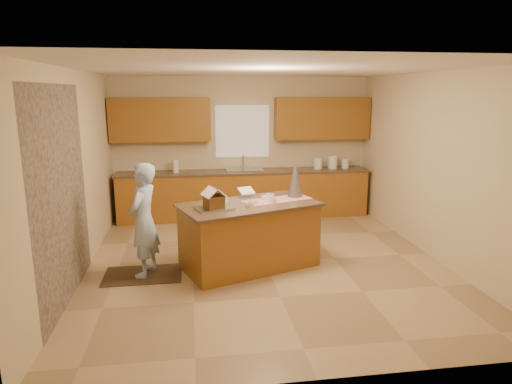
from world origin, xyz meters
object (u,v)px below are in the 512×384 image
Objects in this scene: tinsel_tree at (295,178)px; gingerbread_house at (214,200)px; island_base at (249,237)px; boy at (144,220)px.

tinsel_tree reaches higher than gingerbread_house.
island_base is 1.08m from tinsel_tree.
island_base is at bearing 25.29° from gingerbread_house.
boy reaches higher than gingerbread_house.
boy is (-1.41, -0.11, 0.33)m from island_base.
tinsel_tree is 0.36× the size of boy.
tinsel_tree is 1.54× the size of gingerbread_house.
tinsel_tree is at bearing 3.67° from island_base.
boy is (-2.12, -0.42, -0.42)m from tinsel_tree.
boy reaches higher than island_base.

